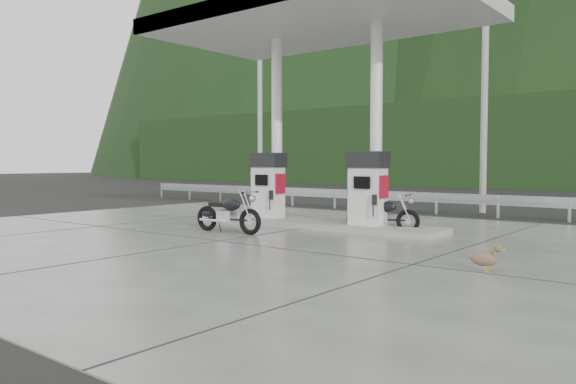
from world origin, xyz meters
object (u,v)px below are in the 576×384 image
Objects in this scene: motorcycle_left at (228,214)px; duck at (484,260)px; gas_pump_left at (268,185)px; gas_pump_right at (368,188)px; motorcycle_right at (382,215)px.

duck is at bearing -11.43° from motorcycle_left.
duck is (7.21, -3.32, -0.87)m from gas_pump_left.
motorcycle_left is 6.58m from duck.
duck is (6.49, -0.99, -0.26)m from motorcycle_left.
gas_pump_left reaches higher than duck.
gas_pump_left reaches higher than motorcycle_left.
gas_pump_right is 0.74m from motorcycle_right.
gas_pump_left is at bearing 180.00° from gas_pump_right.
gas_pump_left is at bearing 104.33° from motorcycle_left.
gas_pump_left is 3.61m from motorcycle_right.
motorcycle_left reaches higher than duck.
gas_pump_left is at bearing 167.88° from motorcycle_right.
gas_pump_left is 7.99m from duck.
duck is (4.01, -3.32, -0.87)m from gas_pump_right.
motorcycle_right is at bearing 1.91° from gas_pump_left.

